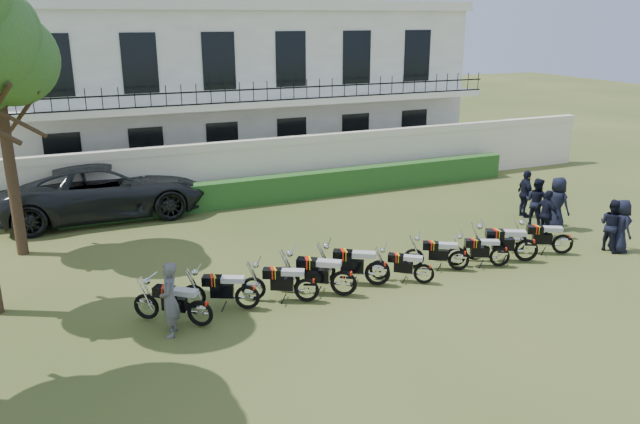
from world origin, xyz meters
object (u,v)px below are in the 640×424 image
object	(u,v)px
officer_5	(525,194)
motorcycle_8	(527,245)
motorcycle_4	(378,267)
inspector	(170,300)
officer_1	(612,225)
officer_3	(557,204)
officer_4	(536,202)
motorcycle_2	(307,284)
motorcycle_3	(344,277)
suv	(104,189)
officer_0	(621,226)
motorcycle_1	(247,291)
motorcycle_0	(200,307)
motorcycle_6	(459,256)
officer_2	(547,215)
motorcycle_9	(563,239)
motorcycle_7	(500,252)
motorcycle_5	(424,269)

from	to	relation	value
officer_5	motorcycle_8	bearing A→B (deg)	155.28
motorcycle_4	inspector	size ratio (longest dim) A/B	1.08
officer_1	officer_3	xyz separation A→B (m)	(-0.09, 2.16, 0.09)
motorcycle_8	officer_4	xyz separation A→B (m)	(2.61, 2.58, 0.28)
motorcycle_2	motorcycle_8	bearing A→B (deg)	-62.96
motorcycle_3	suv	xyz separation A→B (m)	(-4.81, 9.41, 0.43)
motorcycle_3	officer_4	xyz separation A→B (m)	(8.41, 2.61, 0.27)
motorcycle_2	officer_1	size ratio (longest dim) A/B	1.10
officer_0	officer_4	distance (m)	3.04
officer_3	officer_5	bearing A→B (deg)	-10.55
motorcycle_1	motorcycle_2	distance (m)	1.47
motorcycle_0	motorcycle_6	bearing A→B (deg)	-48.58
motorcycle_4	officer_2	world-z (taller)	officer_2
motorcycle_2	officer_5	world-z (taller)	officer_5
motorcycle_8	inspector	size ratio (longest dim) A/B	1.14
motorcycle_9	suv	xyz separation A→B (m)	(-12.01, 9.35, 0.49)
motorcycle_0	motorcycle_7	xyz separation A→B (m)	(8.53, 0.18, -0.05)
motorcycle_5	motorcycle_9	world-z (taller)	motorcycle_9
motorcycle_2	motorcycle_7	size ratio (longest dim) A/B	1.06
motorcycle_3	officer_4	size ratio (longest dim) A/B	1.12
motorcycle_4	officer_4	world-z (taller)	officer_4
motorcycle_0	officer_5	bearing A→B (deg)	-35.48
motorcycle_1	motorcycle_7	xyz separation A→B (m)	(7.29, -0.23, -0.03)
motorcycle_7	motorcycle_3	bearing A→B (deg)	115.69
suv	officer_1	distance (m)	16.65
motorcycle_1	motorcycle_3	world-z (taller)	motorcycle_3
motorcycle_9	inspector	bearing A→B (deg)	120.28
officer_0	inspector	bearing A→B (deg)	105.10
motorcycle_4	motorcycle_5	distance (m)	1.24
suv	officer_5	xyz separation A→B (m)	(13.49, -5.97, -0.13)
motorcycle_9	officer_4	size ratio (longest dim) A/B	1.07
officer_4	officer_5	bearing A→B (deg)	-36.21
suv	officer_1	bearing A→B (deg)	-125.64
officer_0	officer_3	size ratio (longest dim) A/B	0.91
motorcycle_1	officer_3	xyz separation A→B (m)	(11.10, 1.70, 0.41)
motorcycle_5	motorcycle_9	bearing A→B (deg)	-50.55
inspector	officer_4	distance (m)	13.06
motorcycle_0	inspector	world-z (taller)	inspector
motorcycle_4	officer_5	distance (m)	8.24
motorcycle_1	officer_2	distance (m)	10.24
officer_0	officer_5	bearing A→B (deg)	19.58
motorcycle_2	officer_4	bearing A→B (deg)	-47.46
motorcycle_0	officer_1	world-z (taller)	officer_1
motorcycle_0	motorcycle_9	xyz separation A→B (m)	(10.86, 0.23, -0.02)
motorcycle_0	inspector	bearing A→B (deg)	137.27
motorcycle_3	officer_5	size ratio (longest dim) A/B	1.09
motorcycle_4	motorcycle_9	bearing A→B (deg)	-60.04
officer_3	officer_4	world-z (taller)	officer_3
officer_3	officer_2	bearing A→B (deg)	110.52
suv	officer_2	bearing A→B (deg)	-122.90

